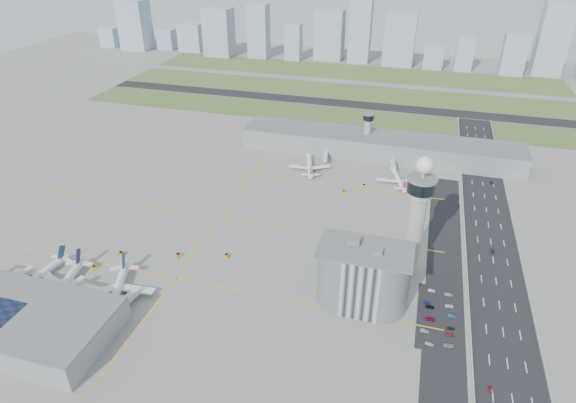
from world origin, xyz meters
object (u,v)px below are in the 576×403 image
(tug_3, at_px, (226,255))
(secondary_tower, at_px, (367,130))
(airplane_near_b, at_px, (62,282))
(car_lot_6, at_px, (449,346))
(jet_bridge_near_0, at_px, (9,286))
(car_lot_0, at_px, (429,344))
(jet_bridge_far_0, at_px, (326,154))
(car_lot_4, at_px, (427,303))
(jet_bridge_near_2, at_px, (118,310))
(airplane_near_a, at_px, (36,273))
(car_lot_5, at_px, (432,291))
(car_lot_9, at_px, (452,316))
(airplane_far_a, at_px, (310,163))
(car_lot_8, at_px, (451,328))
(car_lot_3, at_px, (430,307))
(car_hw_4, at_px, (470,147))
(tug_1, at_px, (121,253))
(tug_0, at_px, (94,267))
(admin_building, at_px, (363,277))
(car_lot_7, at_px, (450,335))
(car_lot_11, at_px, (449,294))
(airplane_far_b, at_px, (398,176))
(tug_2, at_px, (178,255))
(control_tower, at_px, (417,213))
(car_lot_10, at_px, (449,306))
(jet_bridge_near_1, at_px, (62,298))
(car_hw_1, at_px, (492,251))
(car_hw_2, at_px, (492,183))
(car_lot_1, at_px, (425,331))
(jet_bridge_far_1, at_px, (392,162))
(car_lot_2, at_px, (430,319))
(car_hw_0, at_px, (490,389))
(tug_4, at_px, (344,192))

(tug_3, bearing_deg, secondary_tower, -106.25)
(airplane_near_b, bearing_deg, car_lot_6, 83.26)
(jet_bridge_near_0, xyz_separation_m, car_lot_0, (197.09, 20.57, -2.21))
(jet_bridge_far_0, height_order, car_lot_4, jet_bridge_far_0)
(jet_bridge_near_2, distance_m, jet_bridge_far_0, 200.68)
(airplane_near_a, distance_m, car_lot_5, 194.69)
(airplane_near_b, distance_m, jet_bridge_far_0, 206.65)
(car_lot_9, bearing_deg, airplane_far_a, 27.95)
(car_lot_6, xyz_separation_m, car_lot_8, (0.96, 10.69, -0.03))
(car_lot_0, xyz_separation_m, car_lot_3, (-0.46, 23.62, -0.06))
(airplane_far_a, distance_m, car_hw_4, 134.44)
(jet_bridge_near_0, distance_m, tug_1, 53.81)
(secondary_tower, distance_m, tug_0, 217.96)
(secondary_tower, bearing_deg, admin_building, -82.71)
(jet_bridge_near_0, height_order, car_lot_8, jet_bridge_near_0)
(tug_0, relative_size, tug_3, 0.86)
(car_lot_7, relative_size, car_lot_11, 0.87)
(airplane_far_b, bearing_deg, car_lot_5, 174.56)
(airplane_near_b, relative_size, tug_3, 12.31)
(tug_2, xyz_separation_m, car_lot_11, (139.51, 7.59, -0.45))
(control_tower, relative_size, tug_3, 19.05)
(car_lot_6, distance_m, car_lot_10, 25.31)
(jet_bridge_near_1, distance_m, car_lot_0, 168.37)
(secondary_tower, xyz_separation_m, car_hw_1, (85.04, -112.26, -18.17))
(control_tower, height_order, jet_bridge_near_1, control_tower)
(car_lot_0, bearing_deg, tug_3, 80.40)
(jet_bridge_near_2, relative_size, car_lot_7, 3.75)
(secondary_tower, height_order, airplane_near_a, secondary_tower)
(jet_bridge_near_1, xyz_separation_m, car_lot_11, (175.01, 55.44, -2.23))
(car_hw_2, bearing_deg, control_tower, -123.08)
(tug_2, bearing_deg, admin_building, 20.62)
(tug_1, bearing_deg, car_hw_1, -106.04)
(car_hw_2, bearing_deg, car_lot_7, -110.30)
(tug_1, bearing_deg, car_lot_0, -129.87)
(car_lot_4, distance_m, car_lot_10, 10.18)
(airplane_near_a, distance_m, car_lot_4, 190.65)
(airplane_far_a, xyz_separation_m, jet_bridge_near_1, (-77.94, -170.84, -2.24))
(airplane_far_b, relative_size, tug_3, 10.50)
(car_lot_7, xyz_separation_m, car_lot_8, (0.30, 3.98, 0.03))
(airplane_far_a, xyz_separation_m, car_lot_1, (86.94, -143.05, -4.46))
(car_lot_0, height_order, car_hw_2, car_lot_0)
(airplane_near_a, bearing_deg, car_lot_5, 111.35)
(admin_building, xyz_separation_m, jet_bridge_far_1, (0.01, 154.00, -12.45))
(airplane_near_a, distance_m, car_lot_6, 197.24)
(car_lot_1, distance_m, car_lot_2, 8.45)
(car_hw_0, bearing_deg, secondary_tower, 111.59)
(tug_4, height_order, car_lot_3, tug_4)
(tug_0, xyz_separation_m, car_hw_0, (191.86, -23.11, -0.30))
(airplane_near_b, relative_size, jet_bridge_far_1, 2.98)
(car_lot_11, bearing_deg, car_lot_9, -169.18)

